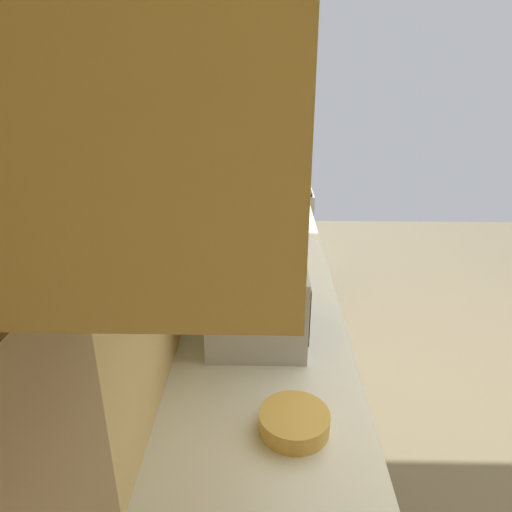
{
  "coord_description": "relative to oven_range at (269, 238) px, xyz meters",
  "views": [
    {
      "loc": [
        -1.92,
        1.21,
        1.82
      ],
      "look_at": [
        -0.67,
        1.24,
        1.28
      ],
      "focal_mm": 32.71,
      "sensor_mm": 36.0,
      "label": 1
    }
  ],
  "objects": [
    {
      "name": "microwave",
      "position": [
        -2.08,
        0.05,
        0.58
      ],
      "size": [
        0.46,
        0.34,
        0.29
      ],
      "color": "#B7BABF",
      "rests_on": "counter_run"
    },
    {
      "name": "ground_plane",
      "position": [
        -1.63,
        -1.19,
        -0.47
      ],
      "size": [
        6.94,
        6.94,
        0.0
      ],
      "primitive_type": "plane",
      "color": "brown"
    },
    {
      "name": "bowl",
      "position": [
        -2.58,
        -0.06,
        0.47
      ],
      "size": [
        0.19,
        0.19,
        0.05
      ],
      "color": "gold",
      "rests_on": "counter_run"
    },
    {
      "name": "upper_cabinets",
      "position": [
        -2.05,
        0.16,
        1.42
      ],
      "size": [
        2.2,
        0.34,
        0.64
      ],
      "color": "tan"
    },
    {
      "name": "oven_range",
      "position": [
        0.0,
        0.0,
        0.0
      ],
      "size": [
        0.64,
        0.66,
        1.08
      ],
      "color": "#B7BABF",
      "rests_on": "ground_plane"
    },
    {
      "name": "counter_run",
      "position": [
        -2.05,
        0.03,
        -0.01
      ],
      "size": [
        3.48,
        0.62,
        0.9
      ],
      "color": "tan",
      "rests_on": "ground_plane"
    },
    {
      "name": "wall_back",
      "position": [
        -1.63,
        0.38,
        0.94
      ],
      "size": [
        4.46,
        0.12,
        2.82
      ],
      "primitive_type": "cube",
      "color": "#E3BF75",
      "rests_on": "ground_plane"
    },
    {
      "name": "kettle",
      "position": [
        -0.86,
        -0.06,
        0.52
      ],
      "size": [
        0.19,
        0.14,
        0.19
      ],
      "color": "red",
      "rests_on": "counter_run"
    }
  ]
}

